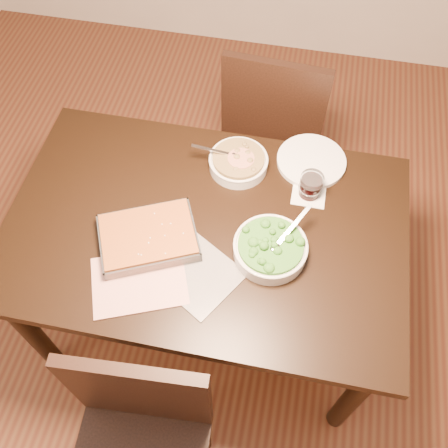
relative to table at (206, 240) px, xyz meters
name	(u,v)px	position (x,y,z in m)	size (l,w,h in m)	color
ground	(210,311)	(0.00, 0.00, -0.65)	(4.00, 4.00, 0.00)	#4F2416
table	(206,240)	(0.00, 0.00, 0.00)	(1.40, 0.90, 0.75)	black
magazine_a	(139,281)	(-0.16, -0.25, 0.10)	(0.30, 0.22, 0.01)	#AD3631
magazine_b	(190,268)	(-0.01, -0.17, 0.10)	(0.32, 0.23, 0.01)	#222228
coaster	(309,193)	(0.34, 0.21, 0.10)	(0.12, 0.12, 0.00)	white
stew_bowl	(238,162)	(0.07, 0.28, 0.13)	(0.25, 0.22, 0.09)	silver
broccoli_bowl	(270,248)	(0.24, -0.06, 0.13)	(0.25, 0.26, 0.10)	silver
baking_dish	(148,238)	(-0.17, -0.10, 0.12)	(0.39, 0.35, 0.06)	silver
wine_tumbler	(311,185)	(0.34, 0.21, 0.15)	(0.08, 0.08, 0.09)	black
dinner_plate	(311,161)	(0.33, 0.36, 0.10)	(0.26, 0.26, 0.02)	white
chair_near	(140,444)	(-0.07, -0.69, -0.14)	(0.46, 0.46, 0.92)	black
chair_far	(275,119)	(0.15, 0.78, -0.13)	(0.47, 0.47, 0.94)	black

